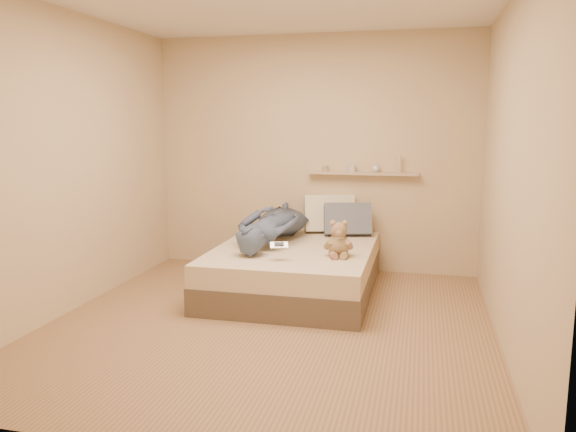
% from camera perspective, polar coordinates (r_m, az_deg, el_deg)
% --- Properties ---
extents(room, '(3.80, 3.80, 3.80)m').
position_cam_1_polar(room, '(4.45, -1.95, 5.03)').
color(room, '#9D7251').
rests_on(room, ground).
extents(bed, '(1.50, 1.90, 0.45)m').
position_cam_1_polar(bed, '(5.52, 0.68, -5.44)').
color(bed, brown).
rests_on(bed, floor).
extents(game_console, '(0.17, 0.11, 0.05)m').
position_cam_1_polar(game_console, '(4.90, -0.91, -2.98)').
color(game_console, silver).
rests_on(game_console, bed).
extents(teddy_bear, '(0.27, 0.27, 0.34)m').
position_cam_1_polar(teddy_bear, '(5.07, 5.16, -2.60)').
color(teddy_bear, '#937851').
rests_on(teddy_bear, bed).
extents(dark_plush, '(0.19, 0.19, 0.29)m').
position_cam_1_polar(dark_plush, '(6.14, -1.27, -0.56)').
color(dark_plush, black).
rests_on(dark_plush, bed).
extents(pillow_cream, '(0.61, 0.43, 0.43)m').
position_cam_1_polar(pillow_cream, '(6.19, 4.24, 0.20)').
color(pillow_cream, beige).
rests_on(pillow_cream, bed).
extents(pillow_grey, '(0.55, 0.38, 0.37)m').
position_cam_1_polar(pillow_grey, '(6.03, 6.08, -0.37)').
color(pillow_grey, slate).
rests_on(pillow_grey, bed).
extents(person, '(0.69, 1.59, 0.37)m').
position_cam_1_polar(person, '(5.67, -1.47, -0.80)').
color(person, '#404964').
rests_on(person, bed).
extents(wall_shelf, '(1.20, 0.12, 0.03)m').
position_cam_1_polar(wall_shelf, '(6.17, 7.58, 4.32)').
color(wall_shelf, tan).
rests_on(wall_shelf, wall_back).
extents(shelf_bottles, '(0.86, 0.11, 0.19)m').
position_cam_1_polar(shelf_bottles, '(6.16, 7.68, 4.91)').
color(shelf_bottles, '#9E9287').
rests_on(shelf_bottles, wall_shelf).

